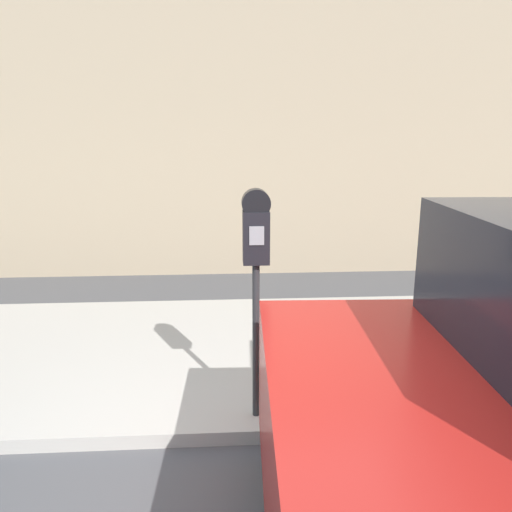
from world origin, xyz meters
TOP-DOWN VIEW (x-y plane):
  - sidewalk at (0.00, 2.20)m, footprint 24.00×2.80m
  - building_facade at (0.00, 5.26)m, footprint 24.00×0.30m
  - parking_meter at (0.26, 1.01)m, footprint 0.19×0.15m

SIDE VIEW (x-z plane):
  - sidewalk at x=0.00m, z-range 0.00..0.11m
  - parking_meter at x=0.26m, z-range 0.52..2.17m
  - building_facade at x=0.00m, z-range 0.00..4.72m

